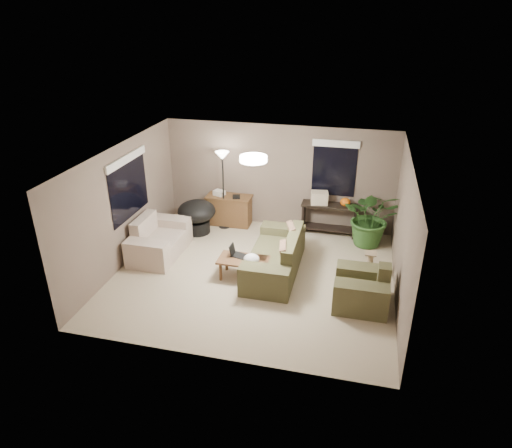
% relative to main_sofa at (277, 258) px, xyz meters
% --- Properties ---
extents(room_shell, '(5.50, 5.50, 5.50)m').
position_rel_main_sofa_xyz_m(room_shell, '(-0.41, -0.26, 0.96)').
color(room_shell, '#BDAA8C').
rests_on(room_shell, ground).
extents(main_sofa, '(0.95, 2.20, 0.85)m').
position_rel_main_sofa_xyz_m(main_sofa, '(0.00, 0.00, 0.00)').
color(main_sofa, brown).
rests_on(main_sofa, ground).
extents(throw_pillows, '(0.37, 1.39, 0.47)m').
position_rel_main_sofa_xyz_m(throw_pillows, '(0.26, -0.00, 0.36)').
color(throw_pillows, '#8C7251').
rests_on(throw_pillows, main_sofa).
extents(loveseat, '(0.90, 1.60, 0.85)m').
position_rel_main_sofa_xyz_m(loveseat, '(-2.65, 0.12, 0.00)').
color(loveseat, beige).
rests_on(loveseat, ground).
extents(armchair, '(0.95, 1.00, 0.85)m').
position_rel_main_sofa_xyz_m(armchair, '(1.72, -0.77, 0.00)').
color(armchair, brown).
rests_on(armchair, ground).
extents(coffee_table, '(1.00, 0.55, 0.42)m').
position_rel_main_sofa_xyz_m(coffee_table, '(-0.59, -0.40, 0.06)').
color(coffee_table, brown).
rests_on(coffee_table, ground).
extents(laptop, '(0.39, 0.31, 0.24)m').
position_rel_main_sofa_xyz_m(laptop, '(-0.75, -0.30, 0.19)').
color(laptop, black).
rests_on(laptop, coffee_table).
extents(plastic_bag, '(0.32, 0.29, 0.22)m').
position_rel_main_sofa_xyz_m(plastic_bag, '(-0.39, -0.55, 0.23)').
color(plastic_bag, white).
rests_on(plastic_bag, coffee_table).
extents(desk, '(1.10, 0.50, 0.75)m').
position_rel_main_sofa_xyz_m(desk, '(-1.58, 1.96, 0.08)').
color(desk, brown).
rests_on(desk, ground).
extents(desk_papers, '(0.72, 0.31, 0.12)m').
position_rel_main_sofa_xyz_m(desk_papers, '(-1.74, 1.95, 0.51)').
color(desk_papers, silver).
rests_on(desk_papers, desk).
extents(console_table, '(1.30, 0.40, 0.75)m').
position_rel_main_sofa_xyz_m(console_table, '(0.86, 2.00, 0.14)').
color(console_table, black).
rests_on(console_table, ground).
extents(pumpkin, '(0.30, 0.30, 0.19)m').
position_rel_main_sofa_xyz_m(pumpkin, '(1.21, 2.00, 0.55)').
color(pumpkin, orange).
rests_on(pumpkin, console_table).
extents(cardboard_box, '(0.43, 0.35, 0.29)m').
position_rel_main_sofa_xyz_m(cardboard_box, '(0.61, 2.00, 0.60)').
color(cardboard_box, beige).
rests_on(cardboard_box, console_table).
extents(papasan_chair, '(1.01, 1.01, 0.80)m').
position_rel_main_sofa_xyz_m(papasan_chair, '(-2.20, 1.33, 0.17)').
color(papasan_chair, black).
rests_on(papasan_chair, ground).
extents(floor_lamp, '(0.32, 0.32, 1.91)m').
position_rel_main_sofa_xyz_m(floor_lamp, '(-1.66, 1.77, 1.30)').
color(floor_lamp, black).
rests_on(floor_lamp, ground).
extents(ceiling_fixture, '(0.50, 0.50, 0.10)m').
position_rel_main_sofa_xyz_m(ceiling_fixture, '(-0.41, -0.26, 2.15)').
color(ceiling_fixture, white).
rests_on(ceiling_fixture, room_shell).
extents(houseplant, '(1.22, 1.36, 1.06)m').
position_rel_main_sofa_xyz_m(houseplant, '(1.83, 1.66, 0.23)').
color(houseplant, '#2D5923').
rests_on(houseplant, ground).
extents(cat_scratching_post, '(0.32, 0.32, 0.50)m').
position_rel_main_sofa_xyz_m(cat_scratching_post, '(1.85, 0.31, -0.08)').
color(cat_scratching_post, tan).
rests_on(cat_scratching_post, ground).
extents(window_left, '(0.05, 1.56, 1.33)m').
position_rel_main_sofa_xyz_m(window_left, '(-3.14, 0.04, 1.49)').
color(window_left, black).
rests_on(window_left, room_shell).
extents(window_back, '(1.06, 0.05, 1.33)m').
position_rel_main_sofa_xyz_m(window_back, '(0.89, 2.22, 1.49)').
color(window_back, black).
rests_on(window_back, room_shell).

